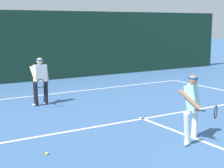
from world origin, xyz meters
name	(u,v)px	position (x,y,z in m)	size (l,w,h in m)	color
court_line_baseline_far	(71,92)	(0.00, 11.00, 0.00)	(10.73, 0.10, 0.01)	white
court_line_service	(143,119)	(0.00, 6.25, 0.00)	(8.75, 0.10, 0.01)	white
player_near	(192,105)	(-0.21, 4.08, 0.85)	(0.91, 1.04, 1.56)	silver
player_far	(40,79)	(-1.86, 9.40, 0.87)	(0.69, 0.85, 1.58)	black
tennis_ball	(47,154)	(-3.40, 4.99, 0.03)	(0.07, 0.07, 0.07)	#D1E033
back_fence_windscreen	(40,46)	(0.00, 14.29, 1.62)	(22.32, 0.12, 3.25)	#132E22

